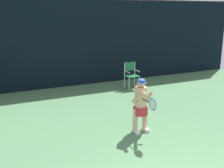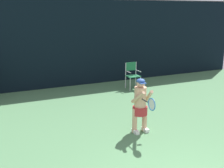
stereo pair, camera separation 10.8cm
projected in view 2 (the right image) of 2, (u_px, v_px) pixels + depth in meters
The scene contains 5 objects.
backdrop_screen at pixel (62, 44), 11.29m from camera, with size 18.00×0.12×3.66m.
umpire_chair at pixel (132, 74), 11.28m from camera, with size 0.52×0.44×1.08m.
water_bottle at pixel (144, 87), 11.21m from camera, with size 0.07×0.07×0.27m.
tennis_player at pixel (140, 104), 7.09m from camera, with size 0.52×0.59×1.45m.
tennis_racket at pixel (151, 104), 6.51m from camera, with size 0.03×0.60×0.31m.
Camera 2 is at (-2.77, -2.68, 3.08)m, focal length 43.84 mm.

